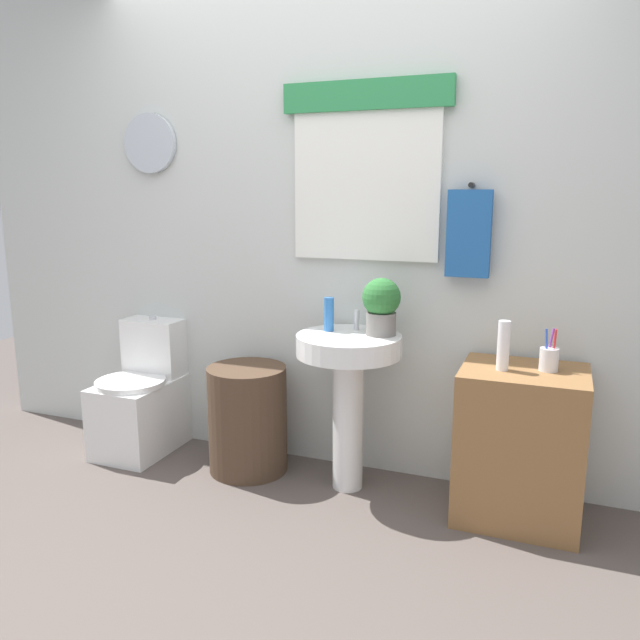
{
  "coord_description": "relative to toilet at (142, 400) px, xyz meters",
  "views": [
    {
      "loc": [
        1.13,
        -1.9,
        1.45
      ],
      "look_at": [
        0.08,
        0.8,
        0.85
      ],
      "focal_mm": 35.14,
      "sensor_mm": 36.0,
      "label": 1
    }
  ],
  "objects": [
    {
      "name": "lotion_bottle",
      "position": [
        1.95,
        -0.07,
        0.51
      ],
      "size": [
        0.05,
        0.05,
        0.22
      ],
      "primitive_type": "cylinder",
      "color": "white",
      "rests_on": "wooden_cabinet"
    },
    {
      "name": "faucet",
      "position": [
        1.24,
        0.09,
        0.54
      ],
      "size": [
        0.03,
        0.03,
        0.1
      ],
      "primitive_type": "cylinder",
      "color": "silver",
      "rests_on": "pedestal_sink"
    },
    {
      "name": "laundry_hamper",
      "position": [
        0.69,
        -0.03,
        -0.01
      ],
      "size": [
        0.41,
        0.41,
        0.56
      ],
      "primitive_type": "cylinder",
      "color": "#4C3828",
      "rests_on": "ground_plane"
    },
    {
      "name": "ground_plane",
      "position": [
        1.03,
        -0.88,
        -0.29
      ],
      "size": [
        8.0,
        8.0,
        0.0
      ],
      "primitive_type": "plane",
      "color": "#564C47"
    },
    {
      "name": "toilet",
      "position": [
        0.0,
        0.0,
        0.0
      ],
      "size": [
        0.38,
        0.51,
        0.75
      ],
      "color": "white",
      "rests_on": "ground_plane"
    },
    {
      "name": "wooden_cabinet",
      "position": [
        2.05,
        -0.03,
        0.06
      ],
      "size": [
        0.53,
        0.44,
        0.69
      ],
      "primitive_type": "cube",
      "color": "olive",
      "rests_on": "ground_plane"
    },
    {
      "name": "potted_plant",
      "position": [
        1.38,
        0.03,
        0.64
      ],
      "size": [
        0.18,
        0.18,
        0.27
      ],
      "color": "slate",
      "rests_on": "pedestal_sink"
    },
    {
      "name": "soap_bottle",
      "position": [
        1.12,
        0.02,
        0.57
      ],
      "size": [
        0.05,
        0.05,
        0.17
      ],
      "primitive_type": "cylinder",
      "color": "#2D6BB7",
      "rests_on": "pedestal_sink"
    },
    {
      "name": "toothbrush_cup",
      "position": [
        2.14,
        -0.01,
        0.46
      ],
      "size": [
        0.08,
        0.08,
        0.19
      ],
      "color": "silver",
      "rests_on": "wooden_cabinet"
    },
    {
      "name": "back_wall",
      "position": [
        1.04,
        0.27,
        1.02
      ],
      "size": [
        4.4,
        0.18,
        2.6
      ],
      "color": "silver",
      "rests_on": "ground_plane"
    },
    {
      "name": "pedestal_sink",
      "position": [
        1.24,
        -0.03,
        0.3
      ],
      "size": [
        0.51,
        0.51,
        0.78
      ],
      "color": "white",
      "rests_on": "ground_plane"
    }
  ]
}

